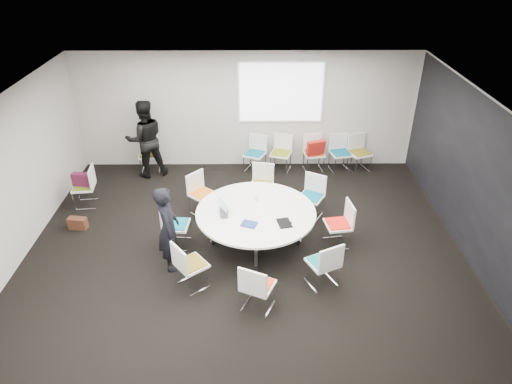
{
  "coord_description": "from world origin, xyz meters",
  "views": [
    {
      "loc": [
        0.14,
        -6.74,
        5.2
      ],
      "look_at": [
        0.2,
        0.4,
        1.0
      ],
      "focal_mm": 32.0,
      "sensor_mm": 36.0,
      "label": 1
    }
  ],
  "objects_px": {
    "chair_ring_b": "(311,204)",
    "person_main": "(168,229)",
    "brown_bag": "(78,223)",
    "chair_spare_left": "(86,194)",
    "cup": "(256,198)",
    "chair_back_c": "(313,160)",
    "person_back": "(145,139)",
    "chair_back_a": "(255,160)",
    "chair_ring_h": "(323,271)",
    "chair_back_b": "(281,160)",
    "chair_ring_a": "(338,232)",
    "chair_back_d": "(340,160)",
    "conference_table": "(256,220)",
    "chair_ring_c": "(262,192)",
    "chair_ring_d": "(203,201)",
    "chair_back_e": "(359,160)",
    "laptop": "(227,212)",
    "chair_ring_f": "(191,273)",
    "chair_ring_e": "(177,233)",
    "chair_person_back": "(150,161)",
    "maroon_bag": "(82,180)",
    "chair_ring_g": "(258,294)"
  },
  "relations": [
    {
      "from": "chair_ring_b",
      "to": "person_main",
      "type": "xyz_separation_m",
      "value": [
        -2.6,
        -1.57,
        0.51
      ]
    },
    {
      "from": "chair_ring_b",
      "to": "brown_bag",
      "type": "height_order",
      "value": "chair_ring_b"
    },
    {
      "from": "chair_spare_left",
      "to": "cup",
      "type": "distance_m",
      "value": 3.78
    },
    {
      "from": "chair_back_c",
      "to": "cup",
      "type": "xyz_separation_m",
      "value": [
        -1.41,
        -2.6,
        0.5
      ]
    },
    {
      "from": "chair_ring_b",
      "to": "person_back",
      "type": "bearing_deg",
      "value": 3.14
    },
    {
      "from": "cup",
      "to": "brown_bag",
      "type": "height_order",
      "value": "cup"
    },
    {
      "from": "chair_back_a",
      "to": "chair_ring_h",
      "type": "bearing_deg",
      "value": 128.53
    },
    {
      "from": "chair_spare_left",
      "to": "chair_back_b",
      "type": "bearing_deg",
      "value": -76.09
    },
    {
      "from": "chair_ring_a",
      "to": "cup",
      "type": "relative_size",
      "value": 9.78
    },
    {
      "from": "chair_back_d",
      "to": "person_back",
      "type": "relative_size",
      "value": 0.48
    },
    {
      "from": "chair_ring_b",
      "to": "conference_table",
      "type": "bearing_deg",
      "value": 70.15
    },
    {
      "from": "chair_ring_a",
      "to": "chair_ring_c",
      "type": "distance_m",
      "value": 2.01
    },
    {
      "from": "conference_table",
      "to": "chair_ring_d",
      "type": "distance_m",
      "value": 1.56
    },
    {
      "from": "chair_ring_b",
      "to": "chair_back_d",
      "type": "distance_m",
      "value": 2.23
    },
    {
      "from": "chair_ring_c",
      "to": "chair_spare_left",
      "type": "bearing_deg",
      "value": 10.86
    },
    {
      "from": "chair_ring_h",
      "to": "chair_spare_left",
      "type": "height_order",
      "value": "same"
    },
    {
      "from": "person_back",
      "to": "brown_bag",
      "type": "xyz_separation_m",
      "value": [
        -0.97,
        -2.26,
        -0.8
      ]
    },
    {
      "from": "chair_ring_a",
      "to": "chair_back_b",
      "type": "bearing_deg",
      "value": 7.77
    },
    {
      "from": "chair_ring_c",
      "to": "chair_back_e",
      "type": "height_order",
      "value": "same"
    },
    {
      "from": "chair_back_c",
      "to": "laptop",
      "type": "distance_m",
      "value": 3.64
    },
    {
      "from": "chair_spare_left",
      "to": "chair_ring_f",
      "type": "bearing_deg",
      "value": -141.98
    },
    {
      "from": "chair_back_c",
      "to": "person_main",
      "type": "bearing_deg",
      "value": 43.27
    },
    {
      "from": "person_back",
      "to": "cup",
      "type": "relative_size",
      "value": 20.55
    },
    {
      "from": "chair_back_b",
      "to": "chair_ring_e",
      "type": "bearing_deg",
      "value": 72.6
    },
    {
      "from": "chair_ring_f",
      "to": "cup",
      "type": "bearing_deg",
      "value": 106.65
    },
    {
      "from": "chair_ring_d",
      "to": "chair_spare_left",
      "type": "xyz_separation_m",
      "value": [
        -2.5,
        0.32,
        0.0
      ]
    },
    {
      "from": "chair_ring_f",
      "to": "chair_person_back",
      "type": "distance_m",
      "value": 4.36
    },
    {
      "from": "chair_back_d",
      "to": "person_back",
      "type": "bearing_deg",
      "value": -10.6
    },
    {
      "from": "chair_ring_a",
      "to": "chair_ring_d",
      "type": "xyz_separation_m",
      "value": [
        -2.61,
        1.12,
        0.0
      ]
    },
    {
      "from": "chair_ring_c",
      "to": "chair_ring_e",
      "type": "distance_m",
      "value": 2.16
    },
    {
      "from": "chair_back_b",
      "to": "person_back",
      "type": "distance_m",
      "value": 3.23
    },
    {
      "from": "chair_ring_c",
      "to": "maroon_bag",
      "type": "height_order",
      "value": "chair_ring_c"
    },
    {
      "from": "chair_ring_b",
      "to": "chair_back_a",
      "type": "distance_m",
      "value": 2.3
    },
    {
      "from": "chair_ring_e",
      "to": "brown_bag",
      "type": "bearing_deg",
      "value": -100.56
    },
    {
      "from": "cup",
      "to": "chair_back_b",
      "type": "bearing_deg",
      "value": 76.67
    },
    {
      "from": "chair_back_e",
      "to": "chair_person_back",
      "type": "height_order",
      "value": "same"
    },
    {
      "from": "chair_back_e",
      "to": "chair_back_b",
      "type": "bearing_deg",
      "value": -20.12
    },
    {
      "from": "chair_back_e",
      "to": "chair_back_d",
      "type": "bearing_deg",
      "value": -19.77
    },
    {
      "from": "chair_ring_g",
      "to": "cup",
      "type": "xyz_separation_m",
      "value": [
        -0.0,
        2.05,
        0.5
      ]
    },
    {
      "from": "chair_back_e",
      "to": "cup",
      "type": "height_order",
      "value": "chair_back_e"
    },
    {
      "from": "chair_ring_e",
      "to": "chair_back_d",
      "type": "bearing_deg",
      "value": 134.81
    },
    {
      "from": "chair_ring_c",
      "to": "chair_ring_g",
      "type": "distance_m",
      "value": 3.1
    },
    {
      "from": "chair_back_d",
      "to": "cup",
      "type": "distance_m",
      "value": 3.34
    },
    {
      "from": "chair_ring_h",
      "to": "person_main",
      "type": "xyz_separation_m",
      "value": [
        -2.57,
        0.51,
        0.51
      ]
    },
    {
      "from": "chair_back_d",
      "to": "person_main",
      "type": "xyz_separation_m",
      "value": [
        -3.54,
        -3.6,
        0.51
      ]
    },
    {
      "from": "chair_ring_b",
      "to": "laptop",
      "type": "xyz_separation_m",
      "value": [
        -1.65,
        -1.02,
        0.47
      ]
    },
    {
      "from": "conference_table",
      "to": "cup",
      "type": "bearing_deg",
      "value": 88.32
    },
    {
      "from": "chair_back_e",
      "to": "conference_table",
      "type": "bearing_deg",
      "value": 29.69
    },
    {
      "from": "chair_back_b",
      "to": "chair_back_e",
      "type": "distance_m",
      "value": 1.9
    },
    {
      "from": "cup",
      "to": "maroon_bag",
      "type": "relative_size",
      "value": 0.22
    }
  ]
}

